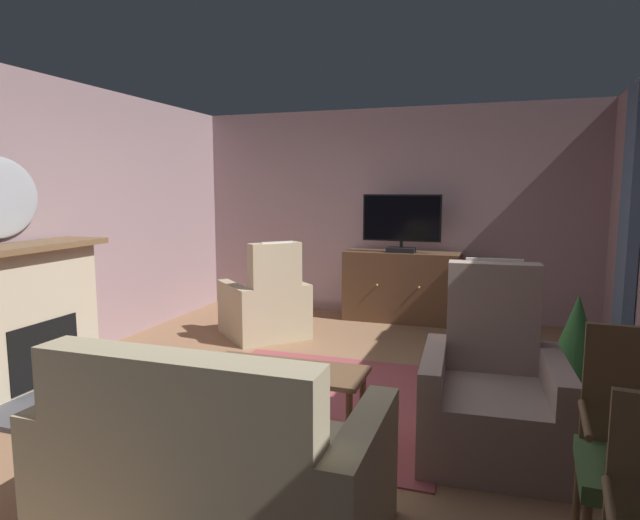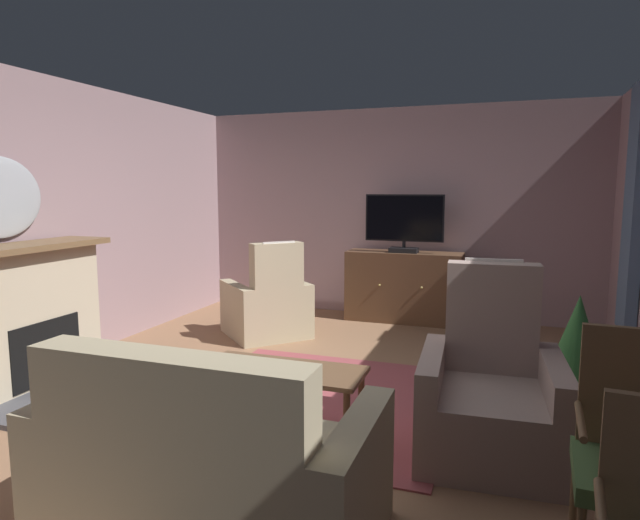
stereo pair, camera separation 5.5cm
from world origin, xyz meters
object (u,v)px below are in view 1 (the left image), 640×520
Objects in this scene: fireplace at (29,321)px; coffee_table at (285,377)px; sofa_floral at (213,473)px; armchair_in_far_corner at (492,397)px; folded_newspaper at (270,368)px; cat at (165,403)px; side_chair_nearest_door at (631,449)px; armchair_angled_to_table at (266,307)px; tv_remote at (273,371)px; television at (402,222)px; potted_plant_leafy_by_curtain at (576,344)px; tv_cabinet at (401,288)px.

fireplace reaches higher than coffee_table.
sofa_floral is 1.32× the size of armchair_in_far_corner.
folded_newspaper reaches higher than cat.
side_chair_nearest_door is (1.82, 0.44, 0.20)m from sofa_floral.
side_chair_nearest_door is at bearing 13.70° from sofa_floral.
armchair_angled_to_table is at bearing 119.62° from folded_newspaper.
fireplace is 2.76m from sofa_floral.
sofa_floral is at bearing -160.38° from tv_remote.
television is 1.98m from armchair_angled_to_table.
fireplace is at bearing -165.79° from potted_plant_leafy_by_curtain.
armchair_in_far_corner reaches higher than tv_cabinet.
fireplace reaches higher than potted_plant_leafy_by_curtain.
fireplace is 2.10× the size of cat.
tv_remote is 0.08m from folded_newspaper.
side_chair_nearest_door is at bearing -56.86° from armchair_in_far_corner.
fireplace is 2.28m from folded_newspaper.
television is 3.48m from armchair_in_far_corner.
television is 0.89× the size of coffee_table.
armchair_angled_to_table is at bearing 38.05° from tv_remote.
potted_plant_leafy_by_curtain is at bearing 32.89° from coffee_table.
tv_remote reaches higher than folded_newspaper.
television is 3.74m from cat.
cat is at bearing -174.87° from armchair_in_far_corner.
fireplace is at bearing 179.62° from folded_newspaper.
coffee_table is at bearing -3.83° from fireplace.
sofa_floral is 2.98m from potted_plant_leafy_by_curtain.
fireplace is 4.16m from television.
fireplace is 1.24× the size of armchair_angled_to_table.
folded_newspaper is 0.25× the size of armchair_in_far_corner.
sofa_floral is (0.12, -1.01, -0.15)m from tv_remote.
fireplace is at bearing -127.40° from tv_cabinet.
tv_cabinet is at bearing 112.86° from side_chair_nearest_door.
tv_cabinet is at bearing 88.98° from sofa_floral.
tv_cabinet is at bearing 42.46° from armchair_angled_to_table.
tv_cabinet is 1.20× the size of armchair_in_far_corner.
tv_cabinet is at bearing 128.25° from potted_plant_leafy_by_curtain.
potted_plant_leafy_by_curtain is (1.75, -2.16, -0.78)m from television.
sofa_floral is at bearing -47.22° from cat.
armchair_in_far_corner is at bearing 123.14° from side_chair_nearest_door.
armchair_angled_to_table is (-1.24, 3.35, 0.00)m from sofa_floral.
sofa_floral is at bearing -91.02° from tv_cabinet.
armchair_in_far_corner is at bearing -63.31° from tv_remote.
fireplace reaches higher than folded_newspaper.
fireplace reaches higher than armchair_angled_to_table.
tv_cabinet is 3.62m from cat.
folded_newspaper is 1.43m from armchair_in_far_corner.
coffee_table is 0.69× the size of sofa_floral.
side_chair_nearest_door is at bearing -90.32° from potted_plant_leafy_by_curtain.
sofa_floral is 3.57m from armchair_angled_to_table.
armchair_angled_to_table is at bearing 60.11° from fireplace.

